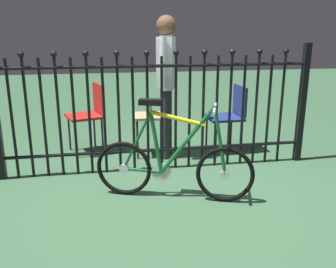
# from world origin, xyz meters

# --- Properties ---
(ground_plane) EXTENTS (20.00, 20.00, 0.00)m
(ground_plane) POSITION_xyz_m (0.00, 0.00, 0.00)
(ground_plane) COLOR #375E3F
(iron_fence) EXTENTS (3.39, 0.07, 1.37)m
(iron_fence) POSITION_xyz_m (-0.07, 0.73, 0.69)
(iron_fence) COLOR black
(iron_fence) RESTS_ON ground
(bicycle) EXTENTS (1.39, 0.57, 0.93)m
(bicycle) POSITION_xyz_m (0.01, -0.03, 0.33)
(bicycle) COLOR black
(bicycle) RESTS_ON ground
(chair_navy) EXTENTS (0.44, 0.43, 0.83)m
(chair_navy) POSITION_xyz_m (0.98, 1.22, 0.50)
(chair_navy) COLOR black
(chair_navy) RESTS_ON ground
(chair_tan) EXTENTS (0.41, 0.41, 0.86)m
(chair_tan) POSITION_xyz_m (0.03, 1.23, 0.54)
(chair_tan) COLOR black
(chair_tan) RESTS_ON ground
(chair_red) EXTENTS (0.52, 0.52, 0.86)m
(chair_red) POSITION_xyz_m (-0.75, 1.49, 0.53)
(chair_red) COLOR black
(chair_red) RESTS_ON ground
(person_visitor) EXTENTS (0.27, 0.45, 1.67)m
(person_visitor) POSITION_xyz_m (0.15, 1.14, 1.00)
(person_visitor) COLOR #2D2D33
(person_visitor) RESTS_ON ground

